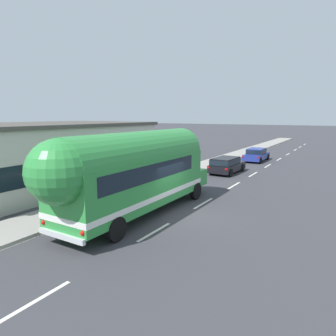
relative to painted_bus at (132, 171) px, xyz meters
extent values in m
plane|color=#38383D|center=(1.92, 1.50, -2.30)|extent=(300.00, 300.00, 0.00)
cube|color=silver|center=(1.92, -6.77, -2.30)|extent=(0.14, 2.40, 0.01)
cube|color=silver|center=(1.92, -1.01, -2.30)|extent=(0.14, 2.40, 0.01)
cube|color=silver|center=(1.92, 3.95, -2.30)|extent=(0.14, 2.40, 0.01)
cube|color=silver|center=(1.92, 9.08, -2.30)|extent=(0.14, 2.40, 0.01)
cube|color=silver|center=(1.92, 13.88, -2.30)|extent=(0.14, 2.40, 0.01)
cube|color=silver|center=(1.92, 18.93, -2.30)|extent=(0.14, 2.40, 0.01)
cube|color=silver|center=(1.92, 24.19, -2.30)|extent=(0.14, 2.40, 0.01)
cube|color=silver|center=(1.92, 29.54, -2.30)|extent=(0.14, 2.40, 0.01)
cube|color=silver|center=(1.92, 35.36, -2.30)|extent=(0.14, 2.40, 0.01)
cube|color=silver|center=(1.92, 39.96, -2.30)|extent=(0.14, 2.40, 0.01)
cube|color=silver|center=(1.92, 44.98, -2.30)|extent=(0.14, 2.40, 0.01)
cube|color=silver|center=(-1.92, 13.50, -2.30)|extent=(0.12, 80.00, 0.01)
cube|color=gray|center=(-3.24, 11.50, -2.23)|extent=(2.64, 90.00, 0.15)
cube|color=beige|center=(-9.99, 2.26, -0.25)|extent=(9.03, 15.90, 4.10)
cube|color=#4C4742|center=(-9.99, 2.26, 1.92)|extent=(9.33, 16.20, 0.24)
cube|color=black|center=(-5.50, 2.26, -0.50)|extent=(0.08, 13.90, 1.20)
cube|color=#2D8C3D|center=(0.00, 0.36, -0.55)|extent=(2.52, 9.07, 2.30)
cylinder|color=#2D8C3D|center=(0.00, 0.36, 0.60)|extent=(2.47, 8.97, 2.45)
sphere|color=#2D8C3D|center=(0.01, -4.13, 0.60)|extent=(2.40, 2.40, 2.40)
cube|color=#2D8C3D|center=(-0.01, 5.54, -1.23)|extent=(2.26, 1.30, 0.95)
cube|color=silver|center=(0.00, 0.36, -1.20)|extent=(2.56, 9.11, 0.24)
cube|color=black|center=(0.00, 0.06, 0.05)|extent=(2.55, 7.27, 0.76)
cube|color=black|center=(0.01, -4.14, 0.10)|extent=(2.00, 0.08, 0.84)
cube|color=silver|center=(0.01, -4.15, -1.15)|extent=(0.80, 0.06, 0.90)
cube|color=silver|center=(0.01, -4.24, -1.75)|extent=(2.34, 0.15, 0.20)
sphere|color=red|center=(-1.04, -4.16, -1.45)|extent=(0.20, 0.20, 0.20)
sphere|color=red|center=(1.06, -4.15, -1.45)|extent=(0.20, 0.20, 0.20)
cube|color=black|center=(-0.01, 4.94, 0.10)|extent=(2.14, 0.10, 0.96)
cube|color=silver|center=(-0.01, 6.23, -1.35)|extent=(0.90, 0.10, 0.56)
cylinder|color=black|center=(-1.18, 4.48, -1.80)|extent=(0.26, 1.00, 1.00)
cylinder|color=black|center=(1.16, 4.49, -1.80)|extent=(0.26, 1.00, 1.00)
cylinder|color=black|center=(-1.16, -2.58, -1.80)|extent=(0.26, 1.00, 1.00)
cylinder|color=black|center=(1.18, -2.57, -1.80)|extent=(0.26, 1.00, 1.00)
cube|color=black|center=(-0.21, 13.42, -1.78)|extent=(1.91, 4.31, 0.60)
cube|color=black|center=(-0.23, 12.94, -1.21)|extent=(1.67, 2.86, 0.55)
cube|color=black|center=(-0.23, 12.94, -1.24)|extent=(1.73, 2.90, 0.43)
cube|color=red|center=(-1.05, 11.30, -1.60)|extent=(0.20, 0.05, 0.14)
cube|color=red|center=(0.50, 11.26, -1.60)|extent=(0.20, 0.05, 0.14)
cylinder|color=black|center=(-1.03, 14.88, -1.98)|extent=(0.22, 0.65, 0.64)
cylinder|color=black|center=(0.68, 14.83, -1.98)|extent=(0.22, 0.65, 0.64)
cylinder|color=black|center=(-1.11, 12.01, -1.98)|extent=(0.22, 0.65, 0.64)
cylinder|color=black|center=(0.60, 11.96, -1.98)|extent=(0.22, 0.65, 0.64)
cube|color=navy|center=(0.04, 21.66, -1.78)|extent=(1.82, 4.69, 0.60)
cube|color=navy|center=(0.04, 21.53, -1.21)|extent=(1.60, 2.34, 0.55)
cube|color=black|center=(0.04, 21.53, -1.24)|extent=(1.66, 2.38, 0.43)
cube|color=red|center=(-0.71, 19.31, -1.60)|extent=(0.20, 0.04, 0.14)
cube|color=red|center=(0.83, 19.32, -1.60)|extent=(0.20, 0.04, 0.14)
cylinder|color=black|center=(-0.82, 23.29, -1.98)|extent=(0.21, 0.64, 0.64)
cylinder|color=black|center=(0.88, 23.30, -1.98)|extent=(0.21, 0.64, 0.64)
cylinder|color=black|center=(-0.79, 20.02, -1.98)|extent=(0.21, 0.64, 0.64)
cylinder|color=black|center=(0.91, 20.03, -1.98)|extent=(0.21, 0.64, 0.64)
camera|label=1|loc=(8.74, -11.13, 2.57)|focal=32.43mm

